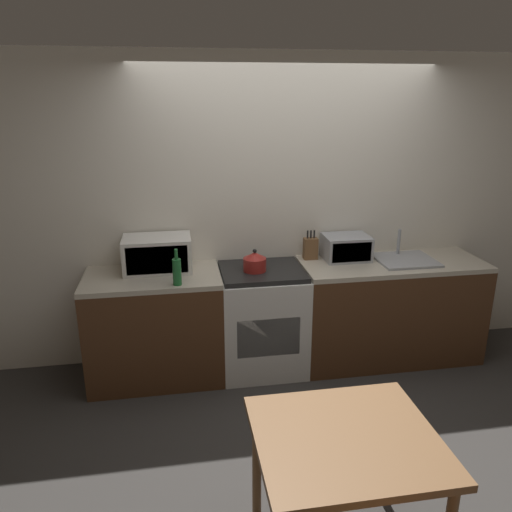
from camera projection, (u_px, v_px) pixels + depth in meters
The scene contains 12 objects.
ground_plane at pixel (312, 414), 3.71m from camera, with size 16.00×16.00×0.00m, color #33302D.
wall_back at pixel (283, 211), 4.32m from camera, with size 10.00×0.06×2.60m.
counter_left_run at pixel (155, 327), 4.08m from camera, with size 1.08×0.62×0.90m.
counter_right_run at pixel (388, 310), 4.40m from camera, with size 1.57×0.62×0.90m.
stove_range at pixel (262, 319), 4.22m from camera, with size 0.70×0.62×0.90m.
kettle at pixel (255, 262), 4.02m from camera, with size 0.19×0.19×0.18m.
microwave at pixel (157, 254), 4.02m from camera, with size 0.54×0.34×0.28m.
bottle at pixel (177, 271), 3.72m from camera, with size 0.07×0.07×0.28m.
knife_block at pixel (310, 248), 4.31m from camera, with size 0.12×0.08×0.26m.
toaster_oven at pixel (346, 247), 4.30m from camera, with size 0.39×0.30×0.21m.
sink_basin at pixel (405, 259), 4.28m from camera, with size 0.49×0.44×0.24m.
dining_table at pixel (345, 452), 2.40m from camera, with size 0.87×0.79×0.73m.
Camera 1 is at (-0.94, -3.05, 2.28)m, focal length 35.00 mm.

